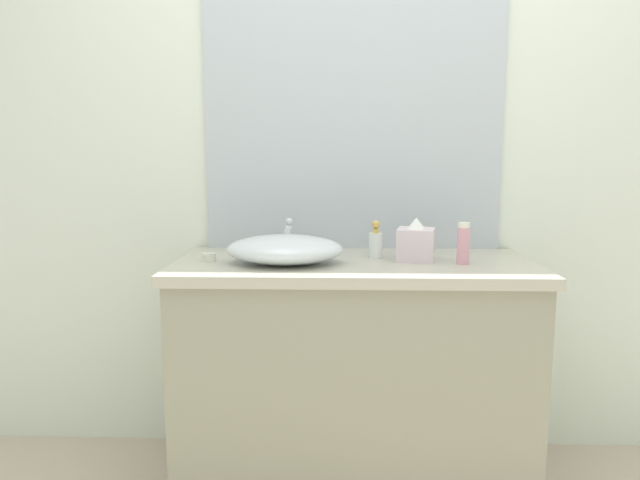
% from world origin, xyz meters
% --- Properties ---
extents(bathroom_wall_rear, '(6.00, 0.06, 2.60)m').
position_xyz_m(bathroom_wall_rear, '(0.00, 0.73, 1.30)').
color(bathroom_wall_rear, silver).
rests_on(bathroom_wall_rear, ground).
extents(vanity_counter, '(1.32, 0.60, 0.87)m').
position_xyz_m(vanity_counter, '(-0.10, 0.39, 0.44)').
color(vanity_counter, gray).
rests_on(vanity_counter, ground).
extents(wall_mirror_panel, '(1.21, 0.01, 1.22)m').
position_xyz_m(wall_mirror_panel, '(-0.10, 0.69, 1.48)').
color(wall_mirror_panel, '#B2BCC6').
rests_on(wall_mirror_panel, vanity_counter).
extents(sink_basin, '(0.42, 0.30, 0.10)m').
position_xyz_m(sink_basin, '(-0.35, 0.33, 0.92)').
color(sink_basin, silver).
rests_on(sink_basin, vanity_counter).
extents(faucet, '(0.03, 0.11, 0.14)m').
position_xyz_m(faucet, '(-0.35, 0.50, 0.95)').
color(faucet, silver).
rests_on(faucet, vanity_counter).
extents(soap_dispenser, '(0.05, 0.05, 0.14)m').
position_xyz_m(soap_dispenser, '(-0.02, 0.45, 0.93)').
color(soap_dispenser, white).
rests_on(soap_dispenser, vanity_counter).
extents(lotion_bottle, '(0.05, 0.05, 0.15)m').
position_xyz_m(lotion_bottle, '(0.29, 0.34, 0.94)').
color(lotion_bottle, pink).
rests_on(lotion_bottle, vanity_counter).
extents(tissue_box, '(0.16, 0.16, 0.16)m').
position_xyz_m(tissue_box, '(0.13, 0.41, 0.94)').
color(tissue_box, silver).
rests_on(tissue_box, vanity_counter).
extents(candle_jar, '(0.05, 0.05, 0.03)m').
position_xyz_m(candle_jar, '(-0.63, 0.37, 0.88)').
color(candle_jar, silver).
rests_on(candle_jar, vanity_counter).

